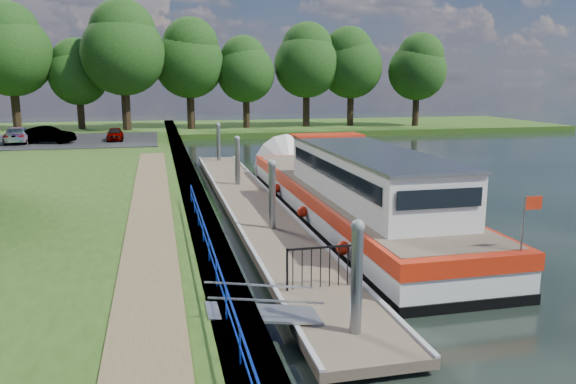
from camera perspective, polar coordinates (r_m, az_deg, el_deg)
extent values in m
plane|color=black|center=(13.33, 6.04, -14.63)|extent=(160.00, 160.00, 0.00)
cube|color=#473D2D|center=(26.88, -9.74, -0.43)|extent=(1.10, 90.00, 0.78)
cube|color=#264513|center=(65.51, 1.04, 6.60)|extent=(60.00, 18.00, 0.60)
cube|color=brown|center=(19.93, -13.82, -3.55)|extent=(1.60, 40.00, 0.05)
cube|color=black|center=(50.02, -21.20, 4.90)|extent=(14.00, 12.00, 0.06)
cube|color=#0C2DBF|center=(14.99, -7.73, -5.61)|extent=(0.04, 18.00, 0.04)
cube|color=#0C2DBF|center=(15.09, -7.69, -6.88)|extent=(0.03, 18.00, 0.03)
cylinder|color=#0C2DBF|center=(10.48, -4.90, -15.29)|extent=(0.04, 0.04, 0.72)
cylinder|color=#0C2DBF|center=(12.29, -6.29, -11.16)|extent=(0.04, 0.04, 0.72)
cylinder|color=#0C2DBF|center=(14.15, -7.29, -8.09)|extent=(0.04, 0.04, 0.72)
cylinder|color=#0C2DBF|center=(16.04, -8.04, -5.74)|extent=(0.04, 0.04, 0.72)
cylinder|color=#0C2DBF|center=(17.95, -8.63, -3.89)|extent=(0.04, 0.04, 0.72)
cylinder|color=#0C2DBF|center=(19.89, -9.11, -2.40)|extent=(0.04, 0.04, 0.72)
cylinder|color=#0C2DBF|center=(21.83, -9.50, -1.17)|extent=(0.04, 0.04, 0.72)
cylinder|color=#0C2DBF|center=(23.78, -9.82, -0.14)|extent=(0.04, 0.04, 0.72)
cube|color=brown|center=(25.23, -3.66, -1.31)|extent=(2.50, 30.00, 0.24)
cube|color=#9EA0A3|center=(14.16, 4.69, -12.74)|extent=(2.30, 5.00, 0.30)
cube|color=#9EA0A3|center=(21.47, -1.86, -4.21)|extent=(2.30, 5.00, 0.30)
cube|color=#9EA0A3|center=(29.15, -4.96, -0.06)|extent=(2.30, 5.00, 0.30)
cube|color=#9EA0A3|center=(36.96, -6.76, 2.35)|extent=(2.30, 5.00, 0.30)
cube|color=#9EA0A3|center=(25.42, -1.01, -0.85)|extent=(0.12, 30.00, 0.06)
cube|color=#9EA0A3|center=(25.04, -6.35, -1.11)|extent=(0.12, 30.00, 0.06)
cylinder|color=gray|center=(12.45, 6.91, -11.04)|extent=(0.26, 0.26, 3.40)
sphere|color=gray|center=(11.90, 7.11, -3.46)|extent=(0.30, 0.30, 0.30)
cylinder|color=gray|center=(20.74, -1.61, -1.78)|extent=(0.26, 0.26, 3.40)
sphere|color=gray|center=(20.41, -1.64, 2.87)|extent=(0.30, 0.30, 0.30)
cylinder|color=gray|center=(29.44, -5.14, 2.13)|extent=(0.26, 0.26, 3.40)
sphere|color=gray|center=(29.22, -5.20, 5.42)|extent=(0.30, 0.30, 0.30)
cylinder|color=gray|center=(38.29, -7.05, 4.25)|extent=(0.26, 0.26, 3.40)
sphere|color=gray|center=(38.11, -7.11, 6.78)|extent=(0.30, 0.30, 0.30)
cube|color=#A5A8AD|center=(13.08, -2.50, -12.21)|extent=(2.58, 1.00, 0.43)
cube|color=#A5A8AD|center=(12.45, -2.11, -10.97)|extent=(2.58, 0.04, 0.41)
cube|color=#A5A8AD|center=(13.32, -2.91, -9.43)|extent=(2.58, 0.04, 0.41)
cube|color=black|center=(14.67, -0.08, -7.92)|extent=(0.05, 0.05, 1.15)
cube|color=black|center=(15.15, 6.61, -7.35)|extent=(0.05, 0.05, 1.15)
cube|color=black|center=(14.72, 3.35, -5.66)|extent=(1.85, 0.05, 0.05)
cube|color=black|center=(14.70, 0.49, -7.87)|extent=(0.02, 0.02, 1.10)
cube|color=black|center=(14.76, 1.44, -7.80)|extent=(0.02, 0.02, 1.10)
cube|color=black|center=(14.82, 2.39, -7.72)|extent=(0.02, 0.02, 1.10)
cube|color=black|center=(14.89, 3.32, -7.64)|extent=(0.02, 0.02, 1.10)
cube|color=black|center=(14.96, 4.25, -7.56)|extent=(0.02, 0.02, 1.10)
cube|color=black|center=(15.03, 5.17, -7.48)|extent=(0.02, 0.02, 1.10)
cube|color=black|center=(15.11, 6.07, -7.40)|extent=(0.02, 0.02, 1.10)
cube|color=black|center=(24.00, 5.79, -2.65)|extent=(4.00, 20.00, 0.55)
cube|color=silver|center=(23.86, 5.82, -1.26)|extent=(3.96, 19.90, 0.65)
cube|color=red|center=(23.74, 5.85, 0.06)|extent=(4.04, 20.00, 0.48)
cube|color=brown|center=(23.70, 5.86, 0.63)|extent=(3.68, 19.20, 0.04)
cone|color=silver|center=(33.70, 0.08, 2.41)|extent=(4.00, 1.50, 4.00)
cube|color=silver|center=(21.23, 8.09, 1.73)|extent=(3.00, 11.00, 1.75)
cube|color=gray|center=(21.10, 8.16, 4.19)|extent=(3.10, 11.20, 0.10)
cube|color=black|center=(20.69, 4.18, 2.26)|extent=(0.04, 10.00, 0.55)
cube|color=black|center=(21.79, 11.85, 2.51)|extent=(0.04, 10.00, 0.55)
cube|color=black|center=(26.39, 3.75, 4.26)|extent=(2.60, 0.04, 0.55)
cube|color=black|center=(16.23, 15.19, -0.66)|extent=(2.60, 0.04, 0.55)
cube|color=red|center=(25.97, 4.00, 5.80)|extent=(3.20, 1.60, 0.06)
cylinder|color=gray|center=(15.75, 22.78, -3.02)|extent=(0.05, 0.05, 1.50)
cube|color=red|center=(15.78, 23.67, -1.02)|extent=(0.50, 0.02, 0.35)
sphere|color=red|center=(17.70, 5.61, -5.68)|extent=(0.44, 0.44, 0.44)
sphere|color=red|center=(22.32, 1.50, -2.01)|extent=(0.44, 0.44, 0.44)
sphere|color=red|center=(27.07, -1.18, 0.39)|extent=(0.44, 0.44, 0.44)
imported|color=#594C47|center=(17.25, 9.02, -0.54)|extent=(0.52, 0.70, 1.72)
cylinder|color=#332316|center=(62.19, -25.89, 7.42)|extent=(0.83, 0.83, 4.21)
sphere|color=#163810|center=(62.15, -26.33, 12.36)|extent=(7.95, 7.95, 7.95)
sphere|color=#163810|center=(62.41, -26.68, 14.16)|extent=(6.31, 6.31, 6.31)
cylinder|color=#332316|center=(61.71, -20.28, 7.32)|extent=(0.70, 0.70, 3.10)
sphere|color=#163810|center=(61.60, -20.53, 10.99)|extent=(5.85, 5.85, 5.85)
sphere|color=#163810|center=(61.81, -20.77, 12.33)|extent=(4.65, 4.65, 4.65)
cylinder|color=#332316|center=(58.79, -16.11, 7.99)|extent=(0.84, 0.84, 4.29)
sphere|color=#163810|center=(58.76, -16.41, 13.33)|extent=(8.10, 8.10, 8.10)
sphere|color=#163810|center=(59.02, -16.47, 15.29)|extent=(6.44, 6.44, 6.44)
cylinder|color=#332316|center=(60.84, -9.84, 8.15)|extent=(0.79, 0.79, 3.83)
sphere|color=#163810|center=(60.76, -10.00, 12.77)|extent=(7.24, 7.24, 7.24)
sphere|color=#163810|center=(60.63, -9.87, 14.49)|extent=(5.75, 5.75, 5.75)
cylinder|color=#332316|center=(61.22, -4.25, 8.04)|extent=(0.72, 0.72, 3.26)
sphere|color=#163810|center=(61.12, -4.31, 11.94)|extent=(6.16, 6.16, 6.16)
sphere|color=#163810|center=(61.37, -4.55, 13.37)|extent=(4.89, 4.89, 4.89)
cylinder|color=#332316|center=(62.90, 1.86, 8.39)|extent=(0.78, 0.78, 3.77)
sphere|color=#163810|center=(62.83, 1.89, 12.78)|extent=(7.13, 7.13, 7.13)
sphere|color=#163810|center=(63.16, 1.96, 14.39)|extent=(5.66, 5.66, 5.66)
cylinder|color=#332316|center=(64.45, 6.35, 8.34)|extent=(0.77, 0.77, 3.65)
sphere|color=#163810|center=(64.37, 6.45, 12.49)|extent=(6.89, 6.89, 6.89)
sphere|color=#163810|center=(64.32, 6.17, 14.03)|extent=(5.47, 5.47, 5.47)
cylinder|color=#332316|center=(65.46, 12.83, 8.07)|extent=(0.74, 0.74, 3.41)
sphere|color=#163810|center=(65.37, 13.00, 11.88)|extent=(6.43, 6.43, 6.43)
sphere|color=#163810|center=(65.32, 13.34, 13.28)|extent=(5.11, 5.11, 5.11)
imported|color=#999999|center=(48.50, -17.17, 5.66)|extent=(1.32, 3.18, 1.08)
imported|color=#999999|center=(48.22, -23.21, 5.36)|extent=(4.23, 2.19, 1.33)
imported|color=#999999|center=(49.43, -25.72, 5.25)|extent=(2.03, 4.50, 1.28)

